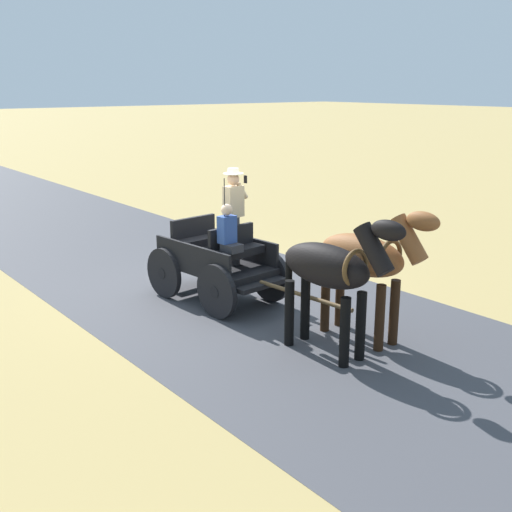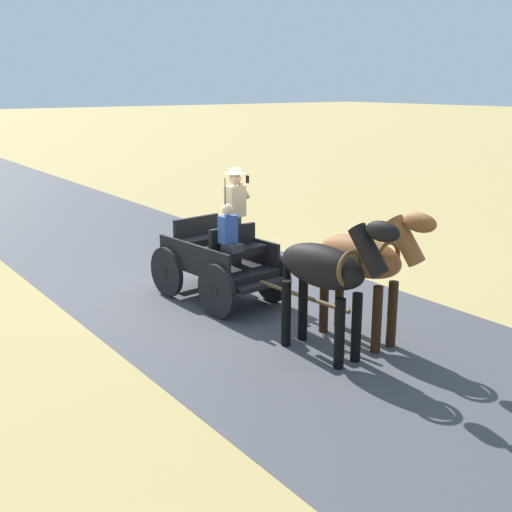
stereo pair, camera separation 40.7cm
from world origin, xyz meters
The scene contains 5 objects.
ground_plane centered at (0.00, 0.00, 0.00)m, with size 200.00×200.00×0.00m, color tan.
road_surface centered at (0.00, 0.00, 0.00)m, with size 5.76×160.00×0.01m, color #424247.
horse_drawn_carriage centered at (0.25, 0.51, 0.82)m, with size 1.63×4.52×2.50m.
horse_near_side centered at (-0.46, 3.48, 1.32)m, with size 0.67×2.14×2.21m.
horse_off_side centered at (0.39, 3.56, 1.32)m, with size 0.70×2.14×2.21m.
Camera 2 is at (6.41, 10.11, 3.94)m, focal length 44.66 mm.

